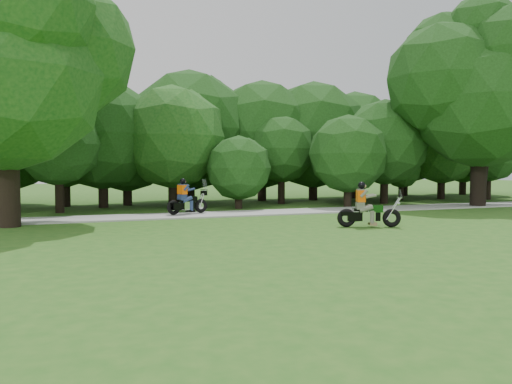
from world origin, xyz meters
TOP-DOWN VIEW (x-y plane):
  - ground at (0.00, 0.00)m, footprint 100.00×100.00m
  - walkway at (0.00, 8.00)m, footprint 60.00×2.20m
  - tree_line at (0.09, 14.62)m, footprint 39.77×11.77m
  - big_tree_west at (-10.54, 6.85)m, footprint 8.64×6.56m
  - big_tree_east at (10.46, 7.87)m, footprint 9.07×6.89m
  - chopper_motorcycle at (0.63, 2.29)m, footprint 2.06×1.11m
  - touring_motorcycle at (-4.18, 8.24)m, footprint 1.87×1.08m

SIDE VIEW (x-z plane):
  - ground at x=0.00m, z-range 0.00..0.00m
  - walkway at x=0.00m, z-range 0.00..0.06m
  - chopper_motorcycle at x=0.63m, z-range -0.20..1.32m
  - touring_motorcycle at x=-4.18m, z-range -0.14..1.34m
  - tree_line at x=0.09m, z-range -0.11..7.33m
  - big_tree_west at x=-10.54m, z-range 0.78..10.74m
  - big_tree_east at x=10.46m, z-range 0.80..11.26m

